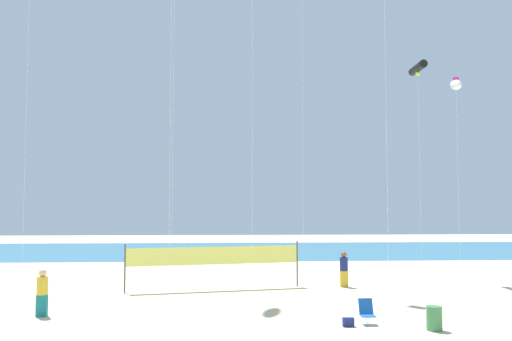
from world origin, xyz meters
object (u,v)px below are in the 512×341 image
object	(u,v)px
beachgoer_navy_shirt	(344,268)
trash_barrel	(434,318)
kite_white_inflatable	(456,85)
kite_black_tube	(418,68)
folding_beach_chair	(367,311)
beachgoer_mustard_shirt	(42,291)
beach_handbag	(348,322)
volleyball_net	(214,257)

from	to	relation	value
beachgoer_navy_shirt	trash_barrel	world-z (taller)	beachgoer_navy_shirt
kite_white_inflatable	trash_barrel	bearing A→B (deg)	-118.60
kite_black_tube	folding_beach_chair	bearing A→B (deg)	-118.01
beachgoer_mustard_shirt	beach_handbag	bearing A→B (deg)	-76.79
beachgoer_mustard_shirt	beachgoer_navy_shirt	bearing A→B (deg)	-38.56
trash_barrel	folding_beach_chair	bearing A→B (deg)	151.27
trash_barrel	volleyball_net	bearing A→B (deg)	130.39
trash_barrel	kite_black_tube	bearing A→B (deg)	71.67
trash_barrel	volleyball_net	xyz separation A→B (m)	(-7.88, 9.26, 1.23)
beachgoer_navy_shirt	folding_beach_chair	world-z (taller)	beachgoer_navy_shirt
beachgoer_navy_shirt	trash_barrel	bearing A→B (deg)	-151.23
kite_black_tube	trash_barrel	bearing A→B (deg)	-108.33
beachgoer_navy_shirt	beach_handbag	size ratio (longest dim) A/B	4.68
kite_white_inflatable	kite_black_tube	bearing A→B (deg)	95.22
beachgoer_mustard_shirt	beach_handbag	xyz separation A→B (m)	(11.56, -2.31, -0.83)
beachgoer_navy_shirt	kite_white_inflatable	xyz separation A→B (m)	(5.88, -0.96, 9.66)
beachgoer_navy_shirt	beach_handbag	distance (m)	9.31
beachgoer_mustard_shirt	folding_beach_chair	bearing A→B (deg)	-74.20
beachgoer_mustard_shirt	kite_black_tube	distance (m)	24.46
beachgoer_mustard_shirt	trash_barrel	size ratio (longest dim) A/B	2.21
beachgoer_navy_shirt	kite_black_tube	bearing A→B (deg)	-34.54
volleyball_net	kite_black_tube	bearing A→B (deg)	18.35
trash_barrel	kite_black_tube	xyz separation A→B (m)	(4.42, 13.34, 12.28)
folding_beach_chair	beach_handbag	xyz separation A→B (m)	(-0.78, -0.42, -0.31)
beachgoer_mustard_shirt	beachgoer_navy_shirt	size ratio (longest dim) A/B	0.99
folding_beach_chair	kite_white_inflatable	xyz separation A→B (m)	(6.90, 7.72, 10.19)
kite_white_inflatable	kite_black_tube	xyz separation A→B (m)	(-0.41, 4.48, 2.04)
beachgoer_mustard_shirt	kite_white_inflatable	distance (m)	22.31
trash_barrel	kite_black_tube	distance (m)	18.66
trash_barrel	kite_white_inflatable	distance (m)	14.38
folding_beach_chair	trash_barrel	distance (m)	2.37
trash_barrel	beach_handbag	size ratio (longest dim) A/B	2.09
beachgoer_navy_shirt	volleyball_net	world-z (taller)	volleyball_net
beachgoer_navy_shirt	trash_barrel	size ratio (longest dim) A/B	2.24
beachgoer_mustard_shirt	kite_white_inflatable	xyz separation A→B (m)	(19.24, 5.83, 9.67)
trash_barrel	kite_white_inflatable	xyz separation A→B (m)	(4.83, 8.86, 10.24)
beachgoer_navy_shirt	trash_barrel	xyz separation A→B (m)	(1.05, -9.81, -0.58)
trash_barrel	kite_black_tube	world-z (taller)	kite_black_tube
volleyball_net	trash_barrel	bearing A→B (deg)	-49.61
beach_handbag	kite_white_inflatable	world-z (taller)	kite_white_inflatable
beachgoer_navy_shirt	kite_black_tube	distance (m)	13.39
volleyball_net	folding_beach_chair	bearing A→B (deg)	-54.45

